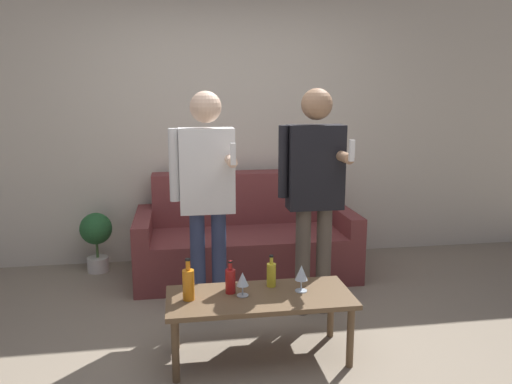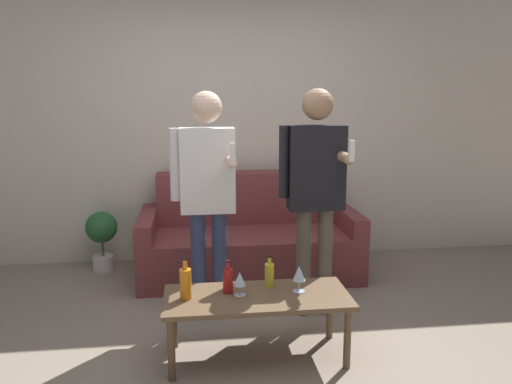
{
  "view_description": "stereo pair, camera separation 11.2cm",
  "coord_description": "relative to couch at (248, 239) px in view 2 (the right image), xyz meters",
  "views": [
    {
      "loc": [
        -0.44,
        -2.8,
        1.62
      ],
      "look_at": [
        0.09,
        0.51,
        0.95
      ],
      "focal_mm": 35.0,
      "sensor_mm": 36.0,
      "label": 1
    },
    {
      "loc": [
        -0.32,
        -2.82,
        1.62
      ],
      "look_at": [
        0.09,
        0.51,
        0.95
      ],
      "focal_mm": 35.0,
      "sensor_mm": 36.0,
      "label": 2
    }
  ],
  "objects": [
    {
      "name": "ground_plane",
      "position": [
        -0.15,
        -1.53,
        -0.31
      ],
      "size": [
        16.0,
        16.0,
        0.0
      ],
      "primitive_type": "plane",
      "color": "gray"
    },
    {
      "name": "wall_back",
      "position": [
        -0.15,
        0.48,
        1.04
      ],
      "size": [
        8.0,
        0.06,
        2.7
      ],
      "color": "beige",
      "rests_on": "ground_plane"
    },
    {
      "name": "couch",
      "position": [
        0.0,
        0.0,
        0.0
      ],
      "size": [
        1.93,
        0.9,
        0.89
      ],
      "color": "brown",
      "rests_on": "ground_plane"
    },
    {
      "name": "coffee_table",
      "position": [
        -0.11,
        -1.53,
        0.05
      ],
      "size": [
        1.13,
        0.49,
        0.41
      ],
      "color": "brown",
      "rests_on": "ground_plane"
    },
    {
      "name": "bottle_orange",
      "position": [
        -0.54,
        -1.52,
        0.2
      ],
      "size": [
        0.07,
        0.07,
        0.26
      ],
      "color": "orange",
      "rests_on": "coffee_table"
    },
    {
      "name": "bottle_green",
      "position": [
        -0.02,
        -1.39,
        0.18
      ],
      "size": [
        0.06,
        0.06,
        0.21
      ],
      "color": "yellow",
      "rests_on": "coffee_table"
    },
    {
      "name": "bottle_dark",
      "position": [
        -0.29,
        -1.46,
        0.18
      ],
      "size": [
        0.06,
        0.06,
        0.21
      ],
      "color": "#B21E1E",
      "rests_on": "coffee_table"
    },
    {
      "name": "wine_glass_near",
      "position": [
        0.15,
        -1.5,
        0.22
      ],
      "size": [
        0.08,
        0.08,
        0.17
      ],
      "color": "silver",
      "rests_on": "coffee_table"
    },
    {
      "name": "wine_glass_far",
      "position": [
        -0.22,
        -1.52,
        0.2
      ],
      "size": [
        0.08,
        0.08,
        0.15
      ],
      "color": "silver",
      "rests_on": "coffee_table"
    },
    {
      "name": "person_standing_left",
      "position": [
        -0.39,
        -0.9,
        0.67
      ],
      "size": [
        0.45,
        0.41,
        1.63
      ],
      "color": "navy",
      "rests_on": "ground_plane"
    },
    {
      "name": "person_standing_right",
      "position": [
        0.38,
        -0.94,
        0.67
      ],
      "size": [
        0.47,
        0.42,
        1.65
      ],
      "color": "brown",
      "rests_on": "ground_plane"
    },
    {
      "name": "potted_plant",
      "position": [
        -1.33,
        0.21,
        0.04
      ],
      "size": [
        0.29,
        0.29,
        0.55
      ],
      "color": "silver",
      "rests_on": "ground_plane"
    }
  ]
}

